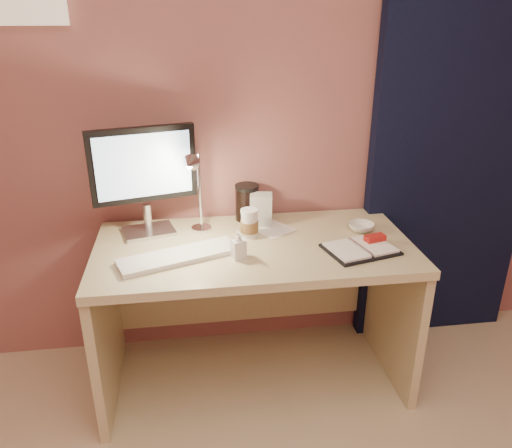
{
  "coord_description": "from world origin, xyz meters",
  "views": [
    {
      "loc": [
        -0.27,
        -0.59,
        1.68
      ],
      "look_at": [
        0.0,
        1.33,
        0.85
      ],
      "focal_mm": 35.0,
      "sensor_mm": 36.0,
      "label": 1
    }
  ],
  "objects": [
    {
      "name": "paper_c",
      "position": [
        0.11,
        1.53,
        0.73
      ],
      "size": [
        0.23,
        0.23,
        0.0
      ],
      "primitive_type": "cube",
      "rotation": [
        0.0,
        0.0,
        0.59
      ],
      "color": "white",
      "rests_on": "desk"
    },
    {
      "name": "lotion_bottle",
      "position": [
        -0.08,
        1.27,
        0.79
      ],
      "size": [
        0.07,
        0.07,
        0.12
      ],
      "primitive_type": "imported",
      "rotation": [
        0.0,
        0.0,
        0.3
      ],
      "color": "silver",
      "rests_on": "desk"
    },
    {
      "name": "product_box",
      "position": [
        0.06,
        1.59,
        0.81
      ],
      "size": [
        0.12,
        0.1,
        0.16
      ],
      "primitive_type": "cube",
      "rotation": [
        0.0,
        0.0,
        -0.16
      ],
      "color": "silver",
      "rests_on": "desk"
    },
    {
      "name": "desk_lamp",
      "position": [
        -0.2,
        1.47,
        0.98
      ],
      "size": [
        0.13,
        0.25,
        0.41
      ],
      "rotation": [
        0.0,
        0.0,
        -0.25
      ],
      "color": "silver",
      "rests_on": "desk"
    },
    {
      "name": "monitor",
      "position": [
        -0.47,
        1.57,
        1.03
      ],
      "size": [
        0.46,
        0.22,
        0.5
      ],
      "rotation": [
        0.0,
        0.0,
        0.25
      ],
      "color": "silver",
      "rests_on": "desk"
    },
    {
      "name": "bowl",
      "position": [
        0.52,
        1.46,
        0.75
      ],
      "size": [
        0.12,
        0.12,
        0.04
      ],
      "primitive_type": "imported",
      "rotation": [
        0.0,
        0.0,
        -0.02
      ],
      "color": "silver",
      "rests_on": "desk"
    },
    {
      "name": "keyboard",
      "position": [
        -0.33,
        1.29,
        0.74
      ],
      "size": [
        0.52,
        0.31,
        0.02
      ],
      "primitive_type": "cube",
      "rotation": [
        0.0,
        0.0,
        0.34
      ],
      "color": "silver",
      "rests_on": "desk"
    },
    {
      "name": "planner",
      "position": [
        0.45,
        1.26,
        0.74
      ],
      "size": [
        0.33,
        0.28,
        0.05
      ],
      "rotation": [
        0.0,
        0.0,
        0.25
      ],
      "color": "black",
      "rests_on": "desk"
    },
    {
      "name": "dark_jar",
      "position": [
        0.01,
        1.67,
        0.81
      ],
      "size": [
        0.11,
        0.11,
        0.16
      ],
      "primitive_type": "cylinder",
      "color": "black",
      "rests_on": "desk"
    },
    {
      "name": "paper_b",
      "position": [
        0.5,
        1.31,
        0.73
      ],
      "size": [
        0.16,
        0.16,
        0.0
      ],
      "primitive_type": "cube",
      "rotation": [
        0.0,
        0.0,
        0.12
      ],
      "color": "white",
      "rests_on": "desk"
    },
    {
      "name": "room",
      "position": [
        0.95,
        1.69,
        1.14
      ],
      "size": [
        3.5,
        3.5,
        3.5
      ],
      "color": "#C6B28E",
      "rests_on": "ground"
    },
    {
      "name": "desk",
      "position": [
        0.0,
        1.45,
        0.5
      ],
      "size": [
        1.4,
        0.7,
        0.73
      ],
      "color": "beige",
      "rests_on": "ground"
    },
    {
      "name": "coffee_cup",
      "position": [
        -0.01,
        1.47,
        0.79
      ],
      "size": [
        0.08,
        0.08,
        0.13
      ],
      "color": "silver",
      "rests_on": "desk"
    }
  ]
}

